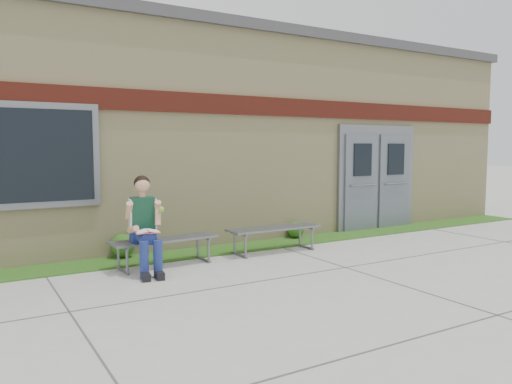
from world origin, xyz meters
TOP-DOWN VIEW (x-y plane):
  - ground at (0.00, 0.00)m, footprint 80.00×80.00m
  - grass_strip at (0.00, 2.60)m, footprint 16.00×0.80m
  - school_building at (-0.00, 5.99)m, footprint 16.20×6.22m
  - bench_left at (-1.32, 2.00)m, footprint 1.69×0.57m
  - bench_right at (0.68, 2.00)m, footprint 1.69×0.48m
  - girl at (-1.70, 1.78)m, footprint 0.53×0.92m
  - shrub_mid at (-1.74, 2.85)m, footprint 0.39×0.39m
  - shrub_east at (1.73, 2.85)m, footprint 0.34×0.34m

SIDE VIEW (x-z plane):
  - ground at x=0.00m, z-range 0.00..0.00m
  - grass_strip at x=0.00m, z-range 0.00..0.02m
  - shrub_east at x=1.73m, z-range 0.02..0.36m
  - shrub_mid at x=-1.74m, z-range 0.02..0.41m
  - bench_left at x=-1.32m, z-range 0.12..0.55m
  - bench_right at x=0.68m, z-range 0.12..0.56m
  - girl at x=-1.70m, z-range 0.01..1.42m
  - school_building at x=0.00m, z-range 0.00..4.20m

